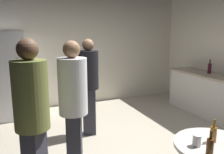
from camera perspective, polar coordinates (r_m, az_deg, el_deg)
The scene contains 12 objects.
ground_plane at distance 3.83m, azimuth 4.40°, elevation -17.81°, with size 5.20×5.20×0.10m, color #B2A893.
wall_back at distance 5.83m, azimuth -7.33°, elevation 6.63°, with size 5.32×0.06×2.70m, color silver.
refrigerator at distance 5.25m, azimuth -24.25°, elevation 0.27°, with size 0.70×0.68×1.80m.
kitchen_counter at distance 5.44m, azimuth 23.14°, elevation -4.14°, with size 0.64×2.10×0.90m.
wine_bottle_on_counter at distance 5.45m, azimuth 22.79°, elevation 2.02°, with size 0.08×0.08×0.31m.
foreground_table at distance 2.58m, azimuth 23.96°, elevation -16.94°, with size 0.80×0.80×0.73m.
beer_bottle_amber at distance 2.55m, azimuth 23.59°, elevation -12.61°, with size 0.06×0.06×0.23m.
beer_bottle_brown at distance 2.29m, azimuth 22.89°, elevation -15.34°, with size 0.06×0.06×0.23m.
plastic_cup_white at distance 2.42m, azimuth 20.07°, elevation -14.37°, with size 0.08×0.08×0.11m, color white.
person_in_olive_shirt at distance 2.43m, azimuth -19.03°, elevation -8.26°, with size 0.48×0.48×1.74m.
person_in_white_shirt at distance 2.80m, azimuth -9.48°, elevation -5.75°, with size 0.44×0.44×1.70m.
person_in_black_shirt at distance 4.00m, azimuth -5.74°, elevation -0.72°, with size 0.42×0.42×1.68m.
Camera 1 is at (-1.55, -2.97, 1.81)m, focal length 37.31 mm.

